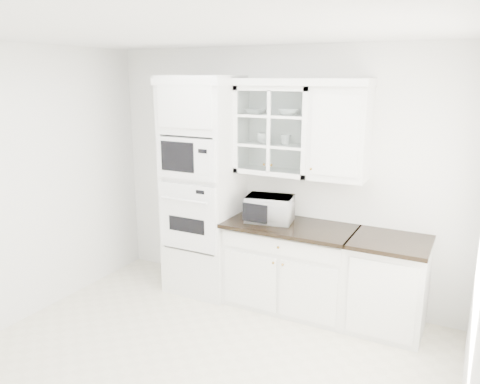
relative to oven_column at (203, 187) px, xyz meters
The scene contains 13 objects.
ground 2.00m from the oven_column, 62.12° to the right, with size 4.00×3.50×0.01m, color beige.
room_shell 1.37m from the oven_column, 52.79° to the right, with size 4.00×3.50×2.70m.
oven_column is the anchor object (origin of this frame).
base_cabinet_run 1.27m from the oven_column, ahead, with size 1.32×0.67×0.92m.
extra_base_cabinet 2.16m from the oven_column, ahead, with size 0.72×0.67×0.92m.
upper_cabinet_glass 1.03m from the oven_column, 12.10° to the left, with size 0.80×0.33×0.90m.
upper_cabinet_solid 1.60m from the oven_column, ahead, with size 0.55×0.33×0.90m, color white.
crown_molding 1.33m from the oven_column, 11.90° to the left, with size 2.14×0.38×0.07m, color white.
countertop_microwave 0.81m from the oven_column, ahead, with size 0.47×0.39×0.27m, color white.
bowl_a 1.02m from the oven_column, 16.72° to the left, with size 0.21×0.21×0.05m, color white.
bowl_b 1.26m from the oven_column, ahead, with size 0.21×0.21×0.06m, color white.
cup_a 0.88m from the oven_column, 12.76° to the left, with size 0.14×0.14×0.11m, color white.
cup_b 1.07m from the oven_column, 11.24° to the left, with size 0.11×0.11×0.10m, color white.
Camera 1 is at (1.92, -2.85, 2.39)m, focal length 35.00 mm.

